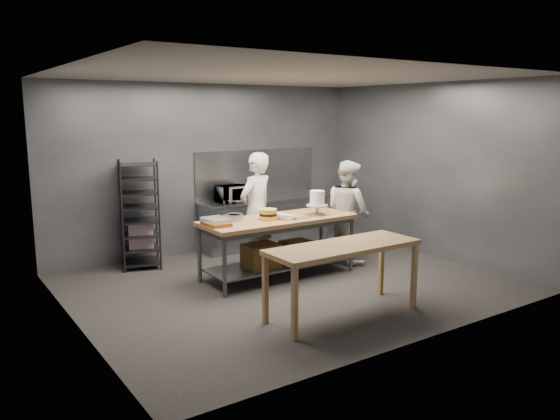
% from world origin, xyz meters
% --- Properties ---
extents(ground, '(6.00, 6.00, 0.00)m').
position_xyz_m(ground, '(0.00, 0.00, 0.00)').
color(ground, black).
rests_on(ground, ground).
extents(back_wall, '(6.00, 0.04, 3.00)m').
position_xyz_m(back_wall, '(0.00, 2.50, 1.50)').
color(back_wall, '#4C4F54').
rests_on(back_wall, ground).
extents(work_table, '(2.40, 0.90, 0.92)m').
position_xyz_m(work_table, '(0.06, 0.38, 0.57)').
color(work_table, brown).
rests_on(work_table, ground).
extents(near_counter, '(2.00, 0.70, 0.90)m').
position_xyz_m(near_counter, '(-0.15, -1.40, 0.81)').
color(near_counter, olive).
rests_on(near_counter, ground).
extents(back_counter, '(2.60, 0.60, 0.90)m').
position_xyz_m(back_counter, '(1.00, 2.18, 0.45)').
color(back_counter, slate).
rests_on(back_counter, ground).
extents(splashback_panel, '(2.60, 0.02, 0.90)m').
position_xyz_m(splashback_panel, '(1.00, 2.48, 1.35)').
color(splashback_panel, slate).
rests_on(splashback_panel, back_counter).
extents(speed_rack, '(0.76, 0.79, 1.75)m').
position_xyz_m(speed_rack, '(-1.47, 2.10, 0.86)').
color(speed_rack, black).
rests_on(speed_rack, ground).
extents(chef_behind, '(0.79, 0.65, 1.88)m').
position_xyz_m(chef_behind, '(0.09, 1.03, 0.94)').
color(chef_behind, white).
rests_on(chef_behind, ground).
extents(chef_right, '(0.70, 0.87, 1.72)m').
position_xyz_m(chef_right, '(1.56, 0.48, 0.86)').
color(chef_right, white).
rests_on(chef_right, ground).
extents(microwave, '(0.54, 0.37, 0.30)m').
position_xyz_m(microwave, '(0.29, 2.18, 1.05)').
color(microwave, black).
rests_on(microwave, back_counter).
extents(frosted_cake_stand, '(0.34, 0.34, 0.38)m').
position_xyz_m(frosted_cake_stand, '(0.73, 0.26, 1.15)').
color(frosted_cake_stand, '#B9AC94').
rests_on(frosted_cake_stand, work_table).
extents(layer_cake, '(0.27, 0.27, 0.16)m').
position_xyz_m(layer_cake, '(-0.12, 0.36, 1.00)').
color(layer_cake, '#E9AF4A').
rests_on(layer_cake, work_table).
extents(cake_pans, '(0.73, 0.34, 0.07)m').
position_xyz_m(cake_pans, '(-0.69, 0.62, 0.96)').
color(cake_pans, gray).
rests_on(cake_pans, work_table).
extents(piping_bag, '(0.32, 0.38, 0.12)m').
position_xyz_m(piping_bag, '(0.10, 0.19, 0.98)').
color(piping_bag, white).
rests_on(piping_bag, work_table).
extents(offset_spatula, '(0.36, 0.02, 0.02)m').
position_xyz_m(offset_spatula, '(0.31, 0.15, 0.93)').
color(offset_spatula, slate).
rests_on(offset_spatula, work_table).
extents(pastry_clamshells, '(0.32, 0.41, 0.11)m').
position_xyz_m(pastry_clamshells, '(-0.96, 0.40, 0.98)').
color(pastry_clamshells, '#A45A20').
rests_on(pastry_clamshells, work_table).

